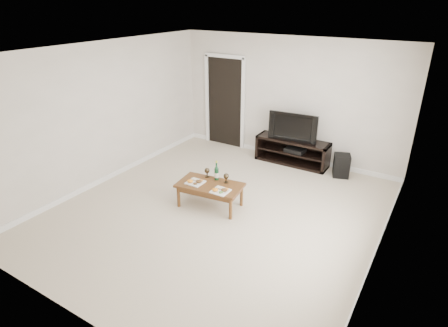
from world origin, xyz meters
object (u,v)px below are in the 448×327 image
television (294,126)px  subwoofer (341,165)px  coffee_table (210,195)px  media_console (292,151)px

television → subwoofer: 1.25m
television → coffee_table: television is taller
subwoofer → media_console: bearing=156.4°
television → coffee_table: bearing=-105.8°
coffee_table → television: bearing=78.5°
television → subwoofer: bearing=-8.4°
media_console → subwoofer: bearing=-4.1°
media_console → subwoofer: 1.08m
media_console → coffee_table: bearing=-101.5°
coffee_table → subwoofer: bearing=56.3°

